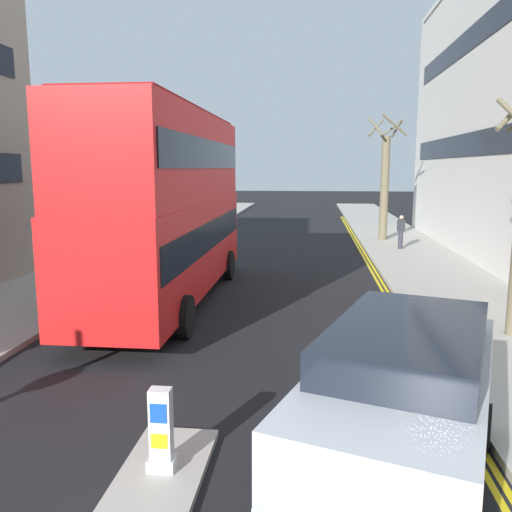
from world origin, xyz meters
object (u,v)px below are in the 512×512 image
double_decker_bus_away (168,201)px  keep_left_bollard (161,433)px  taxi_minivan (402,412)px  pedestrian_far (401,231)px

double_decker_bus_away → keep_left_bollard: bearing=-75.4°
double_decker_bus_away → taxi_minivan: double_decker_bus_away is taller
taxi_minivan → keep_left_bollard: bearing=179.4°
double_decker_bus_away → pedestrian_far: bearing=51.1°
keep_left_bollard → double_decker_bus_away: 9.56m
keep_left_bollard → double_decker_bus_away: double_decker_bus_away is taller
keep_left_bollard → pedestrian_far: 20.39m
keep_left_bollard → pedestrian_far: size_ratio=0.69×
keep_left_bollard → pedestrian_far: (6.14, 19.44, 0.38)m
taxi_minivan → pedestrian_far: size_ratio=3.18×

